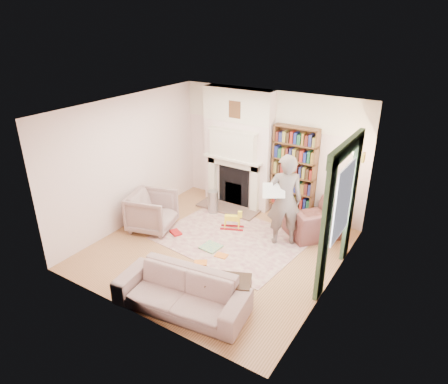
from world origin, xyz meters
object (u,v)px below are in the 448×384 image
Objects in this scene: sofa at (181,292)px; man_reading at (285,200)px; paraffin_heater at (213,202)px; bookcase at (294,168)px; rocking_horse at (232,220)px; armchair_left at (152,211)px; coffee_table at (229,291)px; armchair_reading at (315,221)px.

man_reading is at bearing 71.45° from sofa.
sofa is at bearing -64.74° from paraffin_heater.
bookcase is 1.79m from rocking_horse.
armchair_left is 1.82× the size of rocking_horse.
bookcase reaches higher than paraffin_heater.
bookcase is 3.36× the size of paraffin_heater.
paraffin_heater reaches higher than coffee_table.
sofa is 2.69m from rocking_horse.
bookcase is at bearing 27.78° from paraffin_heater.
armchair_reading is 3.45m from armchair_left.
man_reading is 3.81× the size of rocking_horse.
armchair_reading is 3.42m from sofa.
bookcase reaches higher than armchair_left.
rocking_horse is (-1.21, 2.09, -0.01)m from coffee_table.
bookcase is at bearing -88.06° from armchair_reading.
sofa is 0.76m from coffee_table.
rocking_horse is at bearing 96.08° from sofa.
man_reading is at bearing 2.61° from armchair_reading.
paraffin_heater is at bearing 105.07° from coffee_table.
paraffin_heater is (-1.94, 0.36, -0.68)m from man_reading.
man_reading reaches higher than armchair_reading.
man_reading is 2.72× the size of coffee_table.
man_reading is at bearing -74.49° from bookcase.
armchair_reading is at bearing -1.07° from rocking_horse.
coffee_table is 1.27× the size of paraffin_heater.
bookcase reaches higher than coffee_table.
man_reading is 3.46× the size of paraffin_heater.
coffee_table is at bearing -51.71° from paraffin_heater.
armchair_left is at bearing 133.12° from sofa.
armchair_left is 1.50m from paraffin_heater.
armchair_reading is at bearing 58.68° from coffee_table.
rocking_horse is at bearing 96.81° from coffee_table.
armchair_reading reaches higher than sofa.
armchair_reading is at bearing -159.62° from man_reading.
paraffin_heater is 0.89m from rocking_horse.
armchair_left is at bearing 132.70° from coffee_table.
bookcase is at bearing 73.39° from coffee_table.
armchair_left reaches higher than paraffin_heater.
armchair_left is (-2.28, -2.17, -0.76)m from bookcase.
armchair_left is 2.72m from sofa.
sofa is 4.24× the size of rocking_horse.
man_reading is 2.29m from coffee_table.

